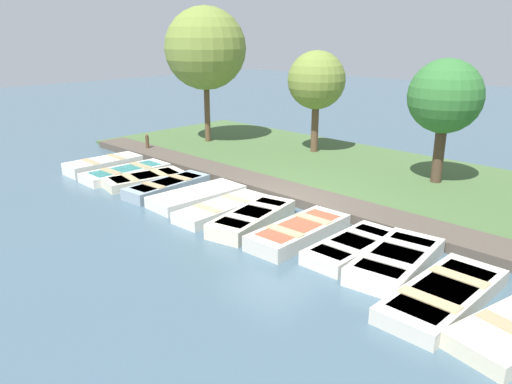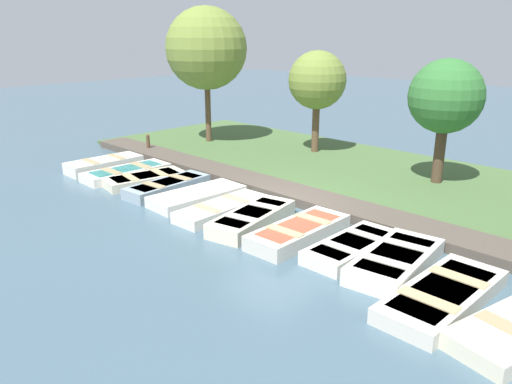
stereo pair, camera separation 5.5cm
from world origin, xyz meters
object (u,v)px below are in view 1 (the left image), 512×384
rowboat_6 (252,218)px  rowboat_7 (299,232)px  park_tree_left (317,81)px  rowboat_0 (104,164)px  rowboat_1 (126,172)px  rowboat_5 (222,208)px  park_tree_far_left (205,49)px  rowboat_4 (197,196)px  rowboat_2 (145,179)px  rowboat_10 (444,295)px  rowboat_9 (396,261)px  mooring_post_near (147,144)px  rowboat_3 (167,186)px  rowboat_8 (352,247)px  park_tree_center (445,97)px

rowboat_6 → rowboat_7: size_ratio=1.01×
rowboat_7 → park_tree_left: 9.60m
rowboat_0 → rowboat_1: bearing=94.5°
rowboat_5 → rowboat_1: bearing=-93.8°
rowboat_0 → park_tree_far_left: 7.04m
rowboat_4 → rowboat_0: bearing=-85.9°
rowboat_2 → rowboat_10: rowboat_10 is taller
rowboat_2 → rowboat_9: 9.41m
rowboat_5 → park_tree_left: bearing=-163.4°
rowboat_1 → rowboat_9: bearing=92.2°
rowboat_1 → mooring_post_near: mooring_post_near is taller
rowboat_9 → park_tree_far_left: 14.40m
rowboat_10 → mooring_post_near: mooring_post_near is taller
rowboat_10 → park_tree_far_left: 15.88m
rowboat_6 → rowboat_10: (0.29, 5.43, -0.04)m
rowboat_2 → park_tree_far_left: size_ratio=0.48×
rowboat_4 → rowboat_3: bearing=-84.7°
park_tree_far_left → park_tree_left: park_tree_far_left is taller
rowboat_2 → rowboat_6: (0.18, 5.36, 0.05)m
rowboat_3 → mooring_post_near: mooring_post_near is taller
rowboat_3 → rowboat_8: 6.95m
rowboat_6 → park_tree_left: park_tree_left is taller
rowboat_7 → rowboat_4: bearing=-92.6°
rowboat_0 → rowboat_8: rowboat_0 is taller
park_tree_far_left → rowboat_1: bearing=20.6°
rowboat_3 → rowboat_4: bearing=88.5°
rowboat_5 → park_tree_far_left: size_ratio=0.49×
rowboat_2 → rowboat_8: 8.27m
rowboat_0 → park_tree_left: (-7.52, 4.06, 2.83)m
rowboat_3 → park_tree_center: size_ratio=0.72×
rowboat_6 → rowboat_8: 2.93m
park_tree_left → park_tree_center: size_ratio=1.02×
rowboat_3 → park_tree_far_left: (-5.66, -4.60, 4.05)m
rowboat_1 → rowboat_6: rowboat_6 is taller
rowboat_4 → park_tree_far_left: bearing=-130.3°
rowboat_3 → rowboat_10: (0.46, 9.47, -0.02)m
rowboat_2 → mooring_post_near: size_ratio=3.37×
rowboat_8 → rowboat_9: bearing=89.2°
rowboat_6 → rowboat_3: bearing=-104.3°
rowboat_0 → rowboat_3: size_ratio=0.93×
rowboat_9 → park_tree_left: bearing=-139.7°
rowboat_5 → park_tree_center: (-6.89, 3.11, 2.79)m
rowboat_8 → park_tree_far_left: 13.41m
rowboat_4 → rowboat_8: bearing=94.0°
rowboat_6 → mooring_post_near: mooring_post_near is taller
rowboat_4 → rowboat_7: bearing=91.6°
park_tree_far_left → park_tree_left: 5.24m
rowboat_0 → rowboat_1: size_ratio=0.89×
rowboat_3 → rowboat_10: bearing=82.9°
rowboat_1 → rowboat_6: 6.52m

